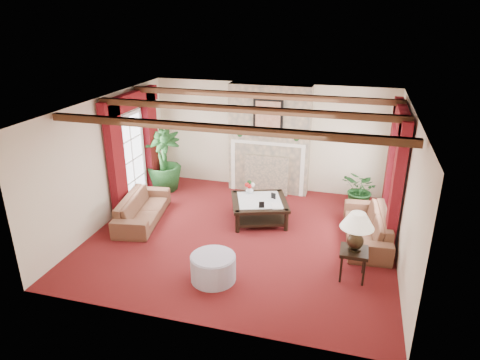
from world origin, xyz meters
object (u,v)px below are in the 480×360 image
(sofa_left, at_px, (142,204))
(potted_palm, at_px, (164,173))
(sofa_right, at_px, (367,222))
(ottoman, at_px, (213,268))
(coffee_table, at_px, (259,210))
(side_table, at_px, (353,264))

(sofa_left, distance_m, potted_palm, 1.74)
(sofa_left, xyz_separation_m, potted_palm, (-0.27, 1.72, 0.06))
(potted_palm, bearing_deg, sofa_left, -81.10)
(sofa_right, distance_m, potted_palm, 5.18)
(sofa_right, bearing_deg, potted_palm, -109.22)
(sofa_left, xyz_separation_m, sofa_right, (4.74, 0.43, 0.02))
(potted_palm, relative_size, ottoman, 2.32)
(sofa_right, height_order, potted_palm, potted_palm)
(sofa_left, xyz_separation_m, coffee_table, (2.47, 0.68, -0.14))
(sofa_right, height_order, ottoman, sofa_right)
(sofa_right, relative_size, potted_palm, 1.16)
(sofa_right, height_order, coffee_table, sofa_right)
(sofa_left, bearing_deg, coffee_table, -84.39)
(sofa_right, distance_m, side_table, 1.47)
(sofa_left, bearing_deg, side_table, -112.45)
(side_table, bearing_deg, sofa_right, 81.04)
(ottoman, bearing_deg, potted_palm, 126.01)
(coffee_table, bearing_deg, side_table, -58.99)
(sofa_left, xyz_separation_m, side_table, (4.52, -1.01, -0.11))
(sofa_left, relative_size, sofa_right, 0.96)
(sofa_right, relative_size, side_table, 3.82)
(coffee_table, relative_size, ottoman, 1.51)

